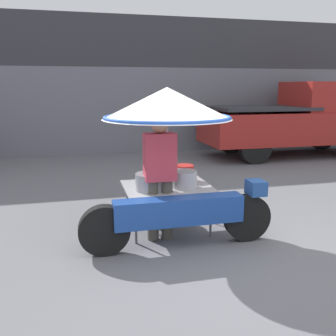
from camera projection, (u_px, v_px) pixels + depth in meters
The scene contains 5 objects.
ground_plane at pixel (229, 251), 4.38m from camera, with size 36.00×36.00×0.00m, color slate.
shopfront_building at pixel (130, 86), 11.41m from camera, with size 28.00×2.06×3.78m.
vendor_motorcycle_cart at pixel (169, 127), 4.69m from camera, with size 2.34×1.65×1.88m.
vendor_person at pixel (160, 172), 4.55m from camera, with size 0.38×0.22×1.55m.
pickup_truck at pixel (298, 120), 10.21m from camera, with size 4.97×1.78×2.00m.
Camera 1 is at (-1.67, -3.78, 1.89)m, focal length 40.00 mm.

